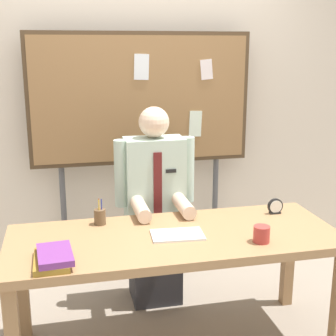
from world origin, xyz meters
TOP-DOWN VIEW (x-y plane):
  - back_wall at (0.00, 1.29)m, footprint 6.40×0.08m
  - desk at (0.00, 0.00)m, footprint 1.90×0.75m
  - person at (0.00, 0.59)m, footprint 0.55×0.56m
  - bulletin_board at (0.00, 1.08)m, footprint 1.68×0.09m
  - book_stack at (-0.68, -0.23)m, footprint 0.20×0.29m
  - open_notebook at (0.01, -0.02)m, footprint 0.31×0.21m
  - desk_clock at (0.71, 0.20)m, footprint 0.10×0.04m
  - coffee_mug at (0.44, -0.21)m, footprint 0.09×0.09m
  - pen_holder at (-0.40, 0.26)m, footprint 0.07×0.07m

SIDE VIEW (x-z plane):
  - person at x=0.00m, z-range -0.05..1.34m
  - desk at x=0.00m, z-range 0.28..1.01m
  - open_notebook at x=0.01m, z-range 0.73..0.74m
  - book_stack at x=-0.68m, z-range 0.73..0.79m
  - desk_clock at x=0.71m, z-range 0.73..0.83m
  - coffee_mug at x=0.44m, z-range 0.73..0.82m
  - pen_holder at x=-0.40m, z-range 0.70..0.86m
  - back_wall at x=0.00m, z-range 0.00..2.70m
  - bulletin_board at x=0.00m, z-range 0.43..2.31m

